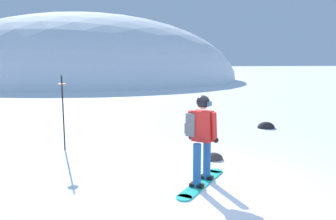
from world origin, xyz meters
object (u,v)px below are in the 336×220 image
Objects in this scene: piste_marker_near at (63,107)px; rock_dark at (214,159)px; snowboarder_main at (201,137)px; rock_mid at (266,128)px.

piste_marker_near is 4.37× the size of rock_dark.
piste_marker_near reaches higher than snowboarder_main.
rock_mid reaches higher than rock_dark.
rock_mid is (3.99, 4.51, -0.92)m from snowboarder_main.
rock_dark is (3.56, -1.70, -1.15)m from piste_marker_near.
piste_marker_near is at bearing 131.26° from snowboarder_main.
rock_mid is at bearing 44.31° from rock_dark.
rock_dark is 4.42m from rock_mid.
rock_dark is (0.82, 1.42, -0.92)m from snowboarder_main.
snowboarder_main is 2.75× the size of rock_mid.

